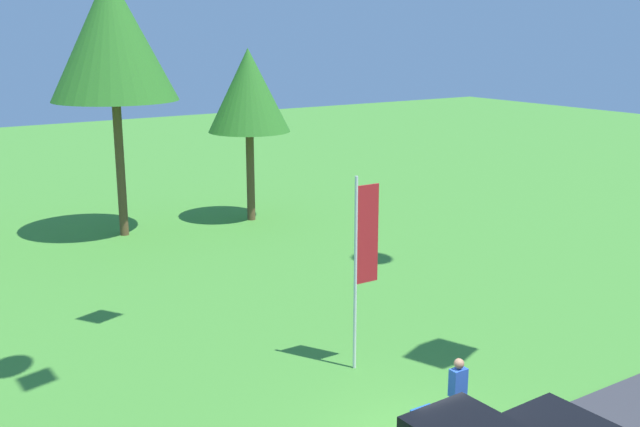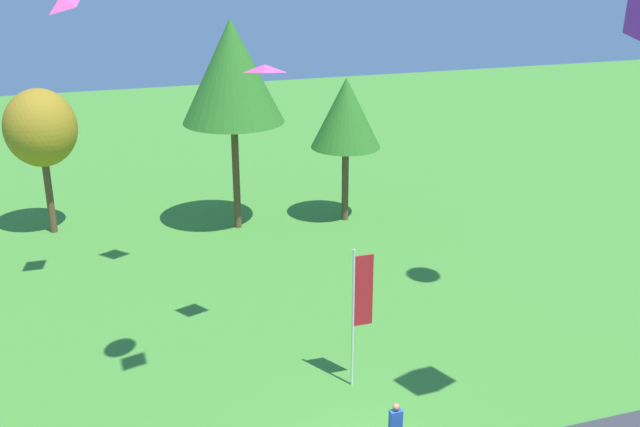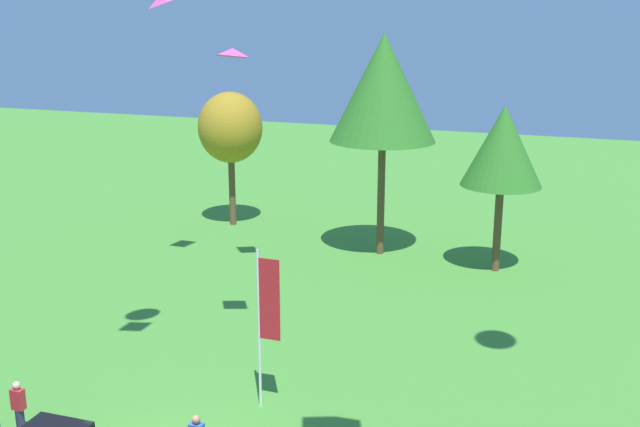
{
  "view_description": "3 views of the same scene",
  "coord_description": "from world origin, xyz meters",
  "px_view_note": "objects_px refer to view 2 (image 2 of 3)",
  "views": [
    {
      "loc": [
        -9.23,
        -10.17,
        8.35
      ],
      "look_at": [
        1.89,
        6.72,
        3.37
      ],
      "focal_mm": 42.0,
      "sensor_mm": 36.0,
      "label": 1
    },
    {
      "loc": [
        -6.55,
        -16.32,
        14.19
      ],
      "look_at": [
        0.56,
        5.73,
        5.61
      ],
      "focal_mm": 42.0,
      "sensor_mm": 36.0,
      "label": 2
    },
    {
      "loc": [
        9.7,
        -14.48,
        11.46
      ],
      "look_at": [
        2.11,
        6.49,
        5.47
      ],
      "focal_mm": 42.0,
      "sensor_mm": 36.0,
      "label": 3
    }
  ],
  "objects_px": {
    "tree_lone_near": "(232,72)",
    "kite_diamond_over_trees": "(265,68)",
    "tree_left_of_center": "(346,113)",
    "flag_banner": "(360,300)",
    "tree_far_left": "(41,129)",
    "kite_diamond_low_drifter": "(61,2)"
  },
  "relations": [
    {
      "from": "tree_far_left",
      "to": "kite_diamond_low_drifter",
      "type": "distance_m",
      "value": 11.39
    },
    {
      "from": "tree_lone_near",
      "to": "tree_left_of_center",
      "type": "height_order",
      "value": "tree_lone_near"
    },
    {
      "from": "kite_diamond_over_trees",
      "to": "kite_diamond_low_drifter",
      "type": "bearing_deg",
      "value": 135.76
    },
    {
      "from": "tree_far_left",
      "to": "kite_diamond_low_drifter",
      "type": "xyz_separation_m",
      "value": [
        1.74,
        -9.1,
        6.62
      ]
    },
    {
      "from": "tree_far_left",
      "to": "tree_lone_near",
      "type": "bearing_deg",
      "value": -13.78
    },
    {
      "from": "tree_left_of_center",
      "to": "kite_diamond_over_trees",
      "type": "relative_size",
      "value": 7.52
    },
    {
      "from": "flag_banner",
      "to": "kite_diamond_low_drifter",
      "type": "distance_m",
      "value": 14.91
    },
    {
      "from": "tree_lone_near",
      "to": "tree_left_of_center",
      "type": "bearing_deg",
      "value": -6.36
    },
    {
      "from": "kite_diamond_low_drifter",
      "to": "tree_left_of_center",
      "type": "bearing_deg",
      "value": 25.51
    },
    {
      "from": "tree_far_left",
      "to": "tree_lone_near",
      "type": "distance_m",
      "value": 9.77
    },
    {
      "from": "flag_banner",
      "to": "kite_diamond_over_trees",
      "type": "relative_size",
      "value": 4.91
    },
    {
      "from": "tree_lone_near",
      "to": "kite_diamond_low_drifter",
      "type": "height_order",
      "value": "kite_diamond_low_drifter"
    },
    {
      "from": "tree_far_left",
      "to": "kite_diamond_low_drifter",
      "type": "relative_size",
      "value": 6.9
    },
    {
      "from": "tree_left_of_center",
      "to": "kite_diamond_low_drifter",
      "type": "relative_size",
      "value": 7.11
    },
    {
      "from": "tree_far_left",
      "to": "flag_banner",
      "type": "xyz_separation_m",
      "value": [
        9.96,
        -17.8,
        -2.28
      ]
    },
    {
      "from": "tree_far_left",
      "to": "flag_banner",
      "type": "relative_size",
      "value": 1.49
    },
    {
      "from": "tree_far_left",
      "to": "tree_left_of_center",
      "type": "height_order",
      "value": "tree_left_of_center"
    },
    {
      "from": "tree_far_left",
      "to": "tree_left_of_center",
      "type": "xyz_separation_m",
      "value": [
        14.8,
        -2.87,
        0.34
      ]
    },
    {
      "from": "kite_diamond_over_trees",
      "to": "flag_banner",
      "type": "bearing_deg",
      "value": -52.08
    },
    {
      "from": "tree_far_left",
      "to": "tree_lone_near",
      "type": "relative_size",
      "value": 0.7
    },
    {
      "from": "tree_lone_near",
      "to": "kite_diamond_over_trees",
      "type": "distance_m",
      "value": 12.93
    },
    {
      "from": "kite_diamond_over_trees",
      "to": "kite_diamond_low_drifter",
      "type": "relative_size",
      "value": 0.95
    }
  ]
}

